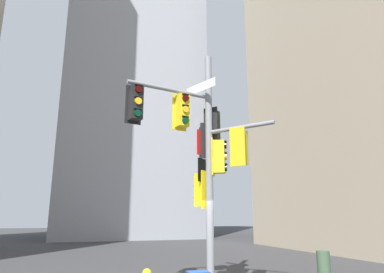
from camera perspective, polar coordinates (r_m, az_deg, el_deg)
building_mid_block at (r=41.40m, az=-10.31°, el=11.41°), size 13.93×13.93×38.38m
signal_pole_assembly at (r=10.35m, az=1.81°, el=-1.67°), size 4.01×2.31×7.18m
trash_bin at (r=13.22m, az=21.26°, el=-19.38°), size 0.45×0.45×0.88m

